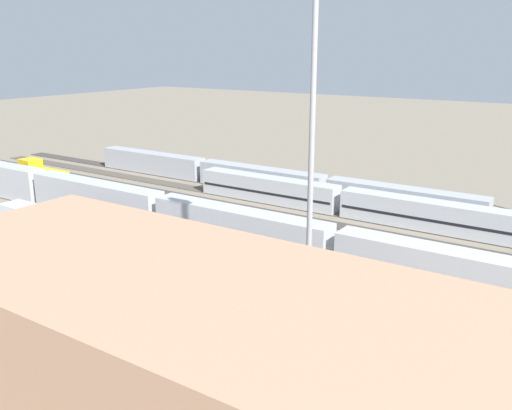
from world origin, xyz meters
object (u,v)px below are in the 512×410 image
(train_on_track_1, at_px, (410,211))
(train_on_track_0, at_px, (260,179))
(train_on_track_7, at_px, (143,252))
(maintenance_shed, at_px, (201,381))
(train_on_track_4, at_px, (42,178))
(train_on_track_5, at_px, (239,230))
(light_mast_1, at_px, (313,106))

(train_on_track_1, distance_m, train_on_track_0, 27.16)
(train_on_track_0, height_order, train_on_track_7, same)
(train_on_track_1, height_order, train_on_track_0, train_on_track_1)
(train_on_track_1, relative_size, maintenance_shed, 1.78)
(train_on_track_7, xyz_separation_m, maintenance_shed, (-23.64, 19.25, 3.84))
(train_on_track_4, bearing_deg, maintenance_shed, 150.83)
(train_on_track_4, bearing_deg, train_on_track_7, 158.31)
(train_on_track_1, bearing_deg, train_on_track_7, 57.94)
(train_on_track_0, relative_size, train_on_track_7, 1.51)
(maintenance_shed, bearing_deg, train_on_track_7, -39.15)
(train_on_track_4, relative_size, train_on_track_7, 0.21)
(train_on_track_1, height_order, train_on_track_5, train_on_track_5)
(train_on_track_1, relative_size, train_on_track_5, 0.55)
(train_on_track_5, distance_m, light_mast_1, 25.21)
(train_on_track_7, bearing_deg, train_on_track_5, -118.47)
(light_mast_1, relative_size, maintenance_shed, 0.79)
(train_on_track_0, relative_size, maintenance_shed, 1.91)
(train_on_track_1, distance_m, train_on_track_7, 35.40)
(train_on_track_0, bearing_deg, train_on_track_4, 33.85)
(train_on_track_1, bearing_deg, train_on_track_5, 56.24)
(train_on_track_0, distance_m, train_on_track_7, 35.88)
(train_on_track_7, height_order, maintenance_shed, maintenance_shed)
(train_on_track_7, bearing_deg, light_mast_1, 174.44)
(train_on_track_7, distance_m, light_mast_1, 26.67)
(maintenance_shed, bearing_deg, train_on_track_1, -84.38)
(train_on_track_7, xyz_separation_m, light_mast_1, (-20.79, 2.02, 16.58))
(maintenance_shed, bearing_deg, train_on_track_0, -59.82)
(train_on_track_0, xyz_separation_m, light_mast_1, (-28.69, 37.02, 16.57))
(train_on_track_1, bearing_deg, train_on_track_0, -10.61)
(train_on_track_1, relative_size, train_on_track_0, 0.93)
(train_on_track_5, distance_m, train_on_track_0, 28.34)
(light_mast_1, height_order, maintenance_shed, light_mast_1)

